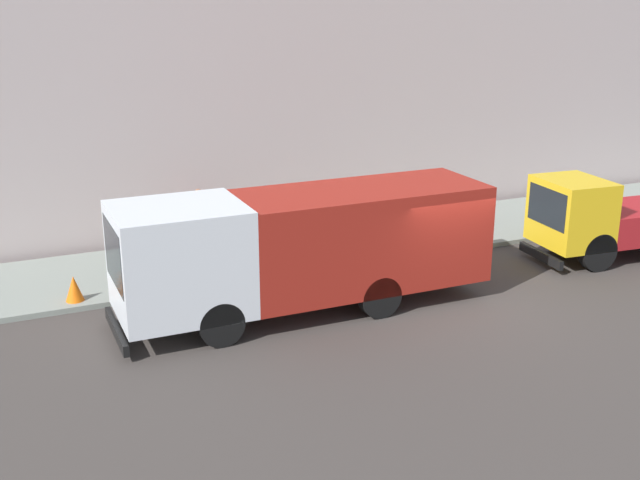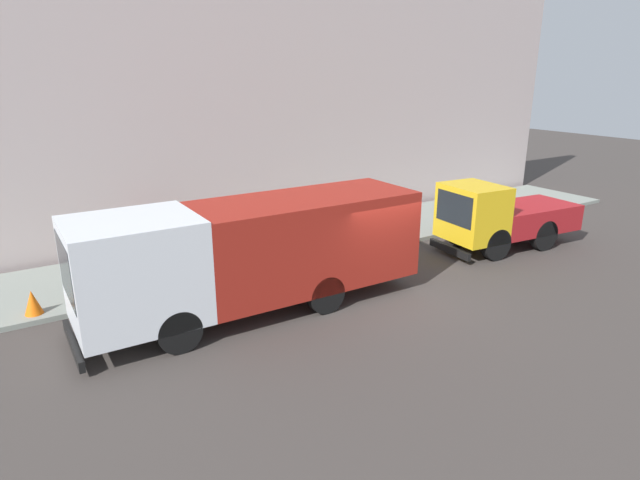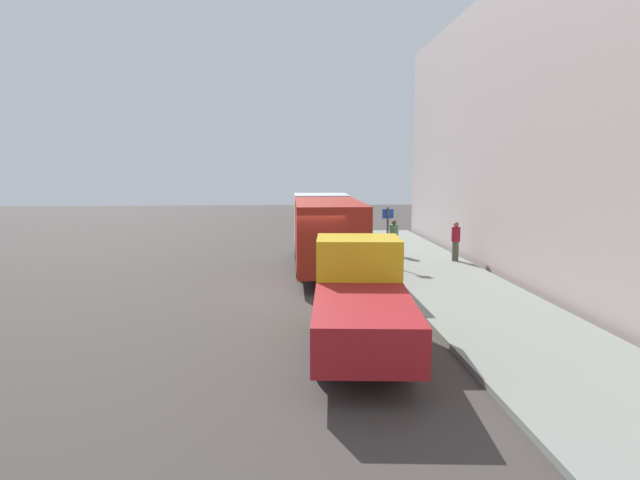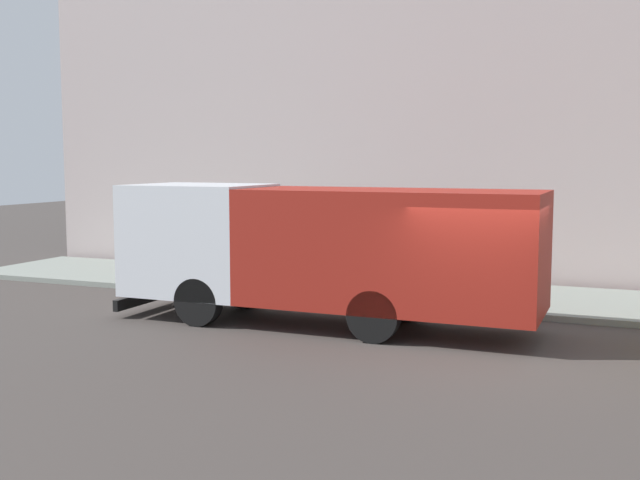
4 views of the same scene
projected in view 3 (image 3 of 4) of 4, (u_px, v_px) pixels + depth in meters
The scene contains 9 objects.
ground at pixel (303, 289), 16.89m from camera, with size 80.00×80.00×0.00m, color #3F3835.
sidewalk at pixel (453, 285), 17.19m from camera, with size 3.92×30.00×0.13m, color gray.
building_facade at pixel (534, 125), 16.63m from camera, with size 0.50×30.00×10.60m, color #BBAAA7.
large_utility_truck at pixel (325, 229), 19.99m from camera, with size 2.35×8.61×2.80m.
small_flatbed_truck at pixel (361, 300), 11.10m from camera, with size 2.35×5.18×2.30m.
pedestrian_walking at pixel (456, 240), 21.32m from camera, with size 0.40×0.40×1.62m.
pedestrian_standing at pixel (394, 237), 22.79m from camera, with size 0.42×0.42×1.56m.
traffic_cone_orange at pixel (368, 241), 25.02m from camera, with size 0.42×0.42×0.60m, color orange.
street_sign_post at pixel (388, 231), 20.17m from camera, with size 0.44×0.08×2.28m.
Camera 3 is at (-0.50, -16.51, 3.89)m, focal length 29.17 mm.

